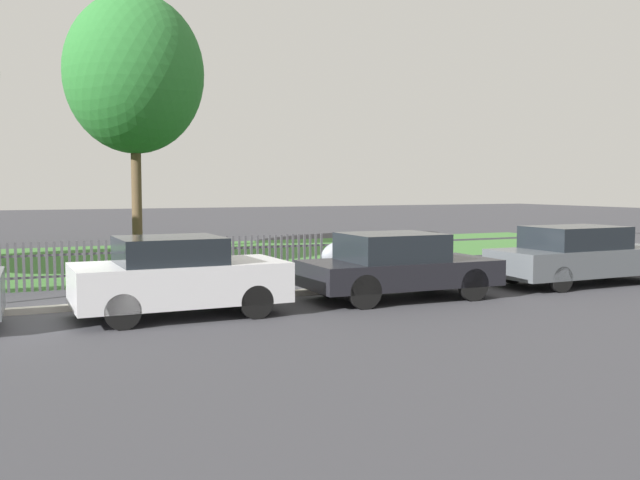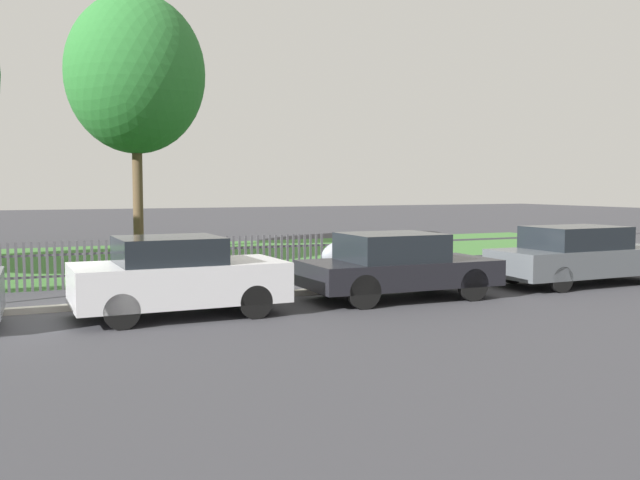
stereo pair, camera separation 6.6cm
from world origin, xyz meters
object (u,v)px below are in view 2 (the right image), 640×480
Objects in this scene: parked_car_red_compact at (397,265)px; covered_motorcycle at (359,254)px; tree_mid_park at (136,74)px; parked_car_white_van at (580,255)px; parked_car_navy_estate at (177,276)px.

covered_motorcycle is (0.65, 2.99, -0.05)m from parked_car_red_compact.
parked_car_white_van is at bearing -57.92° from tree_mid_park.
covered_motorcycle is at bearing -69.86° from tree_mid_park.
parked_car_red_compact is 3.07m from covered_motorcycle.
parked_car_red_compact is at bearing -100.19° from covered_motorcycle.
tree_mid_park is (1.53, 13.25, 5.54)m from parked_car_navy_estate.
covered_motorcycle is 0.22× the size of tree_mid_park.
tree_mid_park is at bearing 82.54° from parked_car_navy_estate.
tree_mid_park is (-3.07, 13.14, 5.56)m from parked_car_red_compact.
covered_motorcycle is at bearing 29.68° from parked_car_navy_estate.
parked_car_navy_estate is 9.70m from parked_car_white_van.
tree_mid_park reaches higher than parked_car_navy_estate.
tree_mid_park is at bearing 103.67° from parked_car_red_compact.
tree_mid_park is at bearing 120.10° from parked_car_white_van.
parked_car_white_van is 0.51× the size of tree_mid_park.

